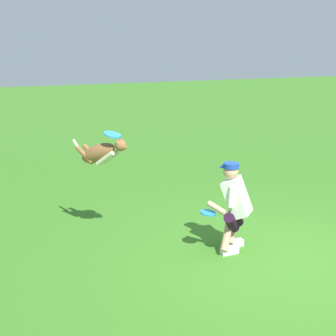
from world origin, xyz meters
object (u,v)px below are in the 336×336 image
at_px(frisbee_flying, 112,134).
at_px(person, 234,205).
at_px(frisbee_held, 208,213).
at_px(dog, 101,153).

bearing_deg(frisbee_flying, person, 145.10).
bearing_deg(frisbee_held, dog, -44.84).
height_order(person, dog, dog).
distance_m(person, frisbee_flying, 2.00).
distance_m(frisbee_flying, frisbee_held, 1.76).
distance_m(dog, frisbee_flying, 0.40).
relative_size(frisbee_flying, frisbee_held, 1.15).
bearing_deg(dog, frisbee_flying, -5.68).
xyz_separation_m(person, dog, (1.56, -1.23, 0.63)).
height_order(dog, frisbee_held, dog).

